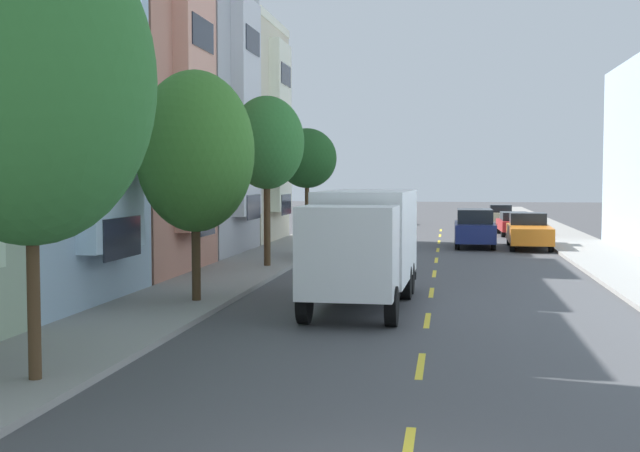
{
  "coord_description": "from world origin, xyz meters",
  "views": [
    {
      "loc": [
        0.49,
        -8.55,
        3.56
      ],
      "look_at": [
        -4.12,
        21.12,
        1.77
      ],
      "focal_mm": 46.55,
      "sensor_mm": 36.0,
      "label": 1
    }
  ],
  "objects_px": {
    "street_tree_second": "(195,152)",
    "delivery_box_truck": "(364,240)",
    "moving_navy_sedan": "(474,228)",
    "street_tree_nearest": "(29,80)",
    "parked_sedan_red": "(514,223)",
    "street_tree_third": "(267,143)",
    "parked_pickup_burgundy": "(383,213)",
    "parked_pickup_orange": "(529,232)",
    "parked_wagon_silver": "(331,241)",
    "parked_hatchback_charcoal": "(378,217)",
    "street_tree_farthest": "(307,158)",
    "parked_hatchback_champagne": "(500,215)"
  },
  "relations": [
    {
      "from": "delivery_box_truck",
      "to": "street_tree_second",
      "type": "bearing_deg",
      "value": -171.65
    },
    {
      "from": "parked_pickup_orange",
      "to": "parked_sedan_red",
      "type": "relative_size",
      "value": 1.18
    },
    {
      "from": "parked_sedan_red",
      "to": "street_tree_third",
      "type": "bearing_deg",
      "value": -118.25
    },
    {
      "from": "street_tree_second",
      "to": "delivery_box_truck",
      "type": "xyz_separation_m",
      "value": [
        4.6,
        0.68,
        -2.42
      ]
    },
    {
      "from": "moving_navy_sedan",
      "to": "parked_wagon_silver",
      "type": "bearing_deg",
      "value": -130.58
    },
    {
      "from": "parked_sedan_red",
      "to": "moving_navy_sedan",
      "type": "relative_size",
      "value": 0.95
    },
    {
      "from": "delivery_box_truck",
      "to": "parked_sedan_red",
      "type": "relative_size",
      "value": 1.69
    },
    {
      "from": "delivery_box_truck",
      "to": "street_tree_third",
      "type": "bearing_deg",
      "value": 118.71
    },
    {
      "from": "parked_hatchback_charcoal",
      "to": "parked_pickup_orange",
      "type": "height_order",
      "value": "parked_pickup_orange"
    },
    {
      "from": "street_tree_third",
      "to": "parked_wagon_silver",
      "type": "relative_size",
      "value": 1.38
    },
    {
      "from": "street_tree_third",
      "to": "parked_pickup_orange",
      "type": "distance_m",
      "value": 16.01
    },
    {
      "from": "street_tree_second",
      "to": "street_tree_third",
      "type": "height_order",
      "value": "street_tree_third"
    },
    {
      "from": "parked_pickup_orange",
      "to": "delivery_box_truck",
      "type": "bearing_deg",
      "value": -107.81
    },
    {
      "from": "street_tree_farthest",
      "to": "parked_pickup_burgundy",
      "type": "bearing_deg",
      "value": 84.98
    },
    {
      "from": "parked_wagon_silver",
      "to": "parked_pickup_orange",
      "type": "bearing_deg",
      "value": 38.27
    },
    {
      "from": "parked_hatchback_charcoal",
      "to": "parked_pickup_burgundy",
      "type": "xyz_separation_m",
      "value": [
        -0.09,
        5.56,
        0.07
      ]
    },
    {
      "from": "delivery_box_truck",
      "to": "moving_navy_sedan",
      "type": "distance_m",
      "value": 20.09
    },
    {
      "from": "parked_wagon_silver",
      "to": "street_tree_second",
      "type": "bearing_deg",
      "value": -98.29
    },
    {
      "from": "delivery_box_truck",
      "to": "parked_wagon_silver",
      "type": "relative_size",
      "value": 1.64
    },
    {
      "from": "street_tree_farthest",
      "to": "delivery_box_truck",
      "type": "height_order",
      "value": "street_tree_farthest"
    },
    {
      "from": "parked_hatchback_charcoal",
      "to": "moving_navy_sedan",
      "type": "bearing_deg",
      "value": -67.78
    },
    {
      "from": "street_tree_nearest",
      "to": "parked_hatchback_charcoal",
      "type": "relative_size",
      "value": 1.95
    },
    {
      "from": "street_tree_third",
      "to": "parked_hatchback_champagne",
      "type": "relative_size",
      "value": 1.62
    },
    {
      "from": "parked_wagon_silver",
      "to": "parked_pickup_burgundy",
      "type": "bearing_deg",
      "value": 89.8
    },
    {
      "from": "street_tree_third",
      "to": "parked_pickup_orange",
      "type": "bearing_deg",
      "value": 45.52
    },
    {
      "from": "street_tree_second",
      "to": "parked_wagon_silver",
      "type": "height_order",
      "value": "street_tree_second"
    },
    {
      "from": "street_tree_second",
      "to": "parked_sedan_red",
      "type": "xyz_separation_m",
      "value": [
        10.84,
        29.27,
        -3.5
      ]
    },
    {
      "from": "street_tree_second",
      "to": "parked_pickup_burgundy",
      "type": "xyz_separation_m",
      "value": [
        2.0,
        40.94,
        -3.43
      ]
    },
    {
      "from": "parked_pickup_orange",
      "to": "parked_sedan_red",
      "type": "height_order",
      "value": "parked_pickup_orange"
    },
    {
      "from": "parked_wagon_silver",
      "to": "parked_hatchback_champagne",
      "type": "bearing_deg",
      "value": 72.25
    },
    {
      "from": "street_tree_second",
      "to": "street_tree_farthest",
      "type": "distance_m",
      "value": 18.17
    },
    {
      "from": "delivery_box_truck",
      "to": "parked_sedan_red",
      "type": "height_order",
      "value": "delivery_box_truck"
    },
    {
      "from": "delivery_box_truck",
      "to": "moving_navy_sedan",
      "type": "xyz_separation_m",
      "value": [
        3.6,
        19.75,
        -0.84
      ]
    },
    {
      "from": "street_tree_nearest",
      "to": "parked_wagon_silver",
      "type": "relative_size",
      "value": 1.66
    },
    {
      "from": "street_tree_third",
      "to": "parked_pickup_orange",
      "type": "xyz_separation_m",
      "value": [
        10.86,
        11.05,
        -4.01
      ]
    },
    {
      "from": "street_tree_second",
      "to": "moving_navy_sedan",
      "type": "distance_m",
      "value": 22.25
    },
    {
      "from": "parked_hatchback_charcoal",
      "to": "moving_navy_sedan",
      "type": "height_order",
      "value": "moving_navy_sedan"
    },
    {
      "from": "moving_navy_sedan",
      "to": "parked_pickup_orange",
      "type": "bearing_deg",
      "value": -6.15
    },
    {
      "from": "parked_pickup_burgundy",
      "to": "street_tree_farthest",
      "type": "bearing_deg",
      "value": -95.02
    },
    {
      "from": "street_tree_nearest",
      "to": "delivery_box_truck",
      "type": "height_order",
      "value": "street_tree_nearest"
    },
    {
      "from": "parked_hatchback_charcoal",
      "to": "parked_sedan_red",
      "type": "distance_m",
      "value": 10.68
    },
    {
      "from": "parked_pickup_orange",
      "to": "parked_wagon_silver",
      "type": "height_order",
      "value": "parked_pickup_orange"
    },
    {
      "from": "parked_wagon_silver",
      "to": "moving_navy_sedan",
      "type": "xyz_separation_m",
      "value": [
        6.29,
        7.35,
        0.18
      ]
    },
    {
      "from": "parked_hatchback_champagne",
      "to": "street_tree_nearest",
      "type": "bearing_deg",
      "value": -102.16
    },
    {
      "from": "street_tree_third",
      "to": "delivery_box_truck",
      "type": "xyz_separation_m",
      "value": [
        4.6,
        -8.41,
        -3.01
      ]
    },
    {
      "from": "street_tree_farthest",
      "to": "parked_hatchback_charcoal",
      "type": "distance_m",
      "value": 17.73
    },
    {
      "from": "delivery_box_truck",
      "to": "moving_navy_sedan",
      "type": "bearing_deg",
      "value": 79.68
    },
    {
      "from": "parked_pickup_burgundy",
      "to": "delivery_box_truck",
      "type": "bearing_deg",
      "value": -86.3
    },
    {
      "from": "parked_pickup_burgundy",
      "to": "street_tree_second",
      "type": "bearing_deg",
      "value": -92.8
    },
    {
      "from": "parked_pickup_orange",
      "to": "street_tree_nearest",
      "type": "bearing_deg",
      "value": -110.38
    }
  ]
}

